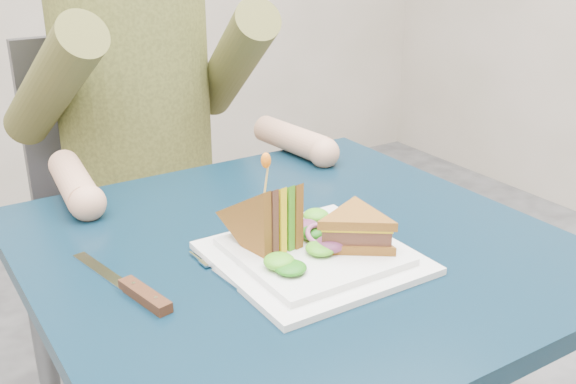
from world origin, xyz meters
TOP-DOWN VIEW (x-y plane):
  - table at (0.00, 0.00)m, footprint 0.75×0.75m
  - chair at (0.00, 0.74)m, footprint 0.42×0.40m
  - diner at (-0.00, 0.63)m, footprint 0.54×0.59m
  - plate at (-0.01, -0.07)m, footprint 0.26×0.26m
  - sandwich_flat at (0.04, -0.09)m, footprint 0.17×0.17m
  - sandwich_upright at (-0.06, -0.02)m, footprint 0.09×0.15m
  - fork at (-0.14, -0.05)m, footprint 0.03×0.18m
  - knife at (-0.25, -0.02)m, footprint 0.06×0.22m
  - toothpick at (-0.06, -0.02)m, footprint 0.01×0.01m
  - toothpick_frill at (-0.06, -0.02)m, footprint 0.01×0.01m
  - lettuce_spill at (-0.01, -0.06)m, footprint 0.15×0.13m
  - onion_ring at (0.00, -0.06)m, footprint 0.04×0.04m

SIDE VIEW (x-z plane):
  - chair at x=0.00m, z-range 0.08..1.01m
  - table at x=0.00m, z-range 0.29..1.02m
  - fork at x=-0.14m, z-range 0.73..0.74m
  - knife at x=-0.25m, z-range 0.73..0.74m
  - plate at x=-0.01m, z-range 0.73..0.75m
  - lettuce_spill at x=-0.01m, z-range 0.75..0.77m
  - onion_ring at x=0.00m, z-range 0.75..0.78m
  - sandwich_flat at x=0.04m, z-range 0.75..0.80m
  - sandwich_upright at x=-0.06m, z-range 0.71..0.86m
  - toothpick at x=-0.06m, z-range 0.82..0.88m
  - toothpick_frill at x=-0.06m, z-range 0.87..0.89m
  - diner at x=0.00m, z-range 0.54..1.29m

